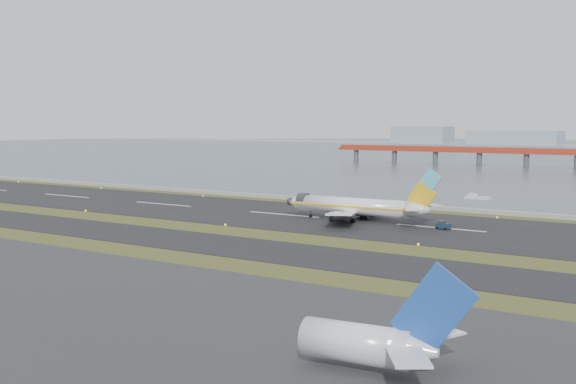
% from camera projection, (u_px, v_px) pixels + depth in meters
% --- Properties ---
extents(ground, '(1000.00, 1000.00, 0.00)m').
position_uv_depth(ground, '(203.00, 230.00, 149.92)').
color(ground, '#304217').
rests_on(ground, ground).
extents(taxiway_strip, '(1000.00, 18.00, 0.10)m').
position_uv_depth(taxiway_strip, '(162.00, 238.00, 140.01)').
color(taxiway_strip, black).
rests_on(taxiway_strip, ground).
extents(runway_strip, '(1000.00, 45.00, 0.10)m').
position_uv_depth(runway_strip, '(284.00, 215.00, 174.68)').
color(runway_strip, black).
rests_on(runway_strip, ground).
extents(seawall, '(1000.00, 2.50, 1.00)m').
position_uv_depth(seawall, '(345.00, 202.00, 199.40)').
color(seawall, gray).
rests_on(seawall, ground).
extents(airliner, '(38.52, 32.89, 12.80)m').
position_uv_depth(airliner, '(358.00, 207.00, 162.24)').
color(airliner, white).
rests_on(airliner, ground).
extents(pushback_tug, '(3.09, 2.07, 1.85)m').
position_uv_depth(pushback_tug, '(443.00, 225.00, 150.50)').
color(pushback_tug, '#16283D').
rests_on(pushback_tug, ground).
extents(second_airliner_tail, '(15.97, 13.18, 9.86)m').
position_uv_depth(second_airliner_tail, '(378.00, 343.00, 63.70)').
color(second_airliner_tail, white).
rests_on(second_airliner_tail, ground).
extents(workboat_near, '(7.53, 3.17, 1.77)m').
position_uv_depth(workboat_near, '(477.00, 197.00, 209.91)').
color(workboat_near, silver).
rests_on(workboat_near, ground).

